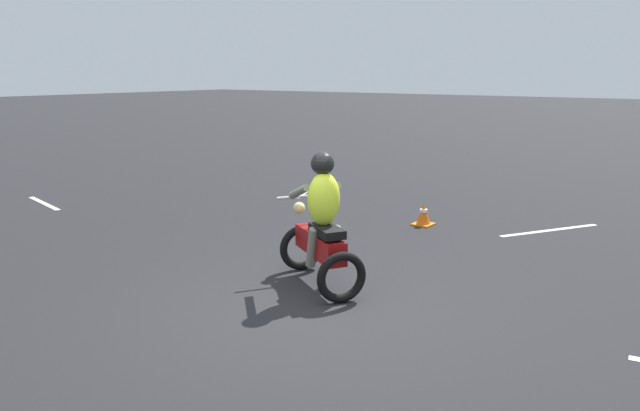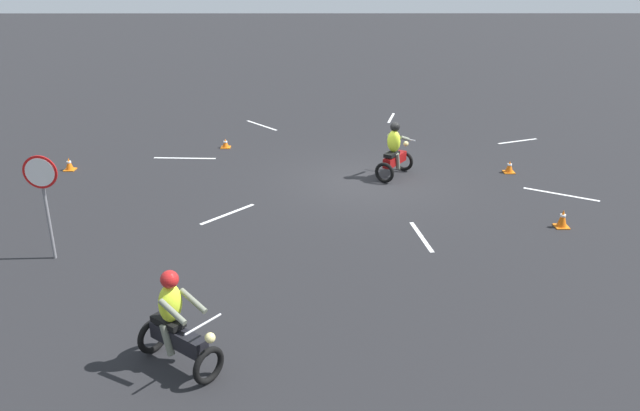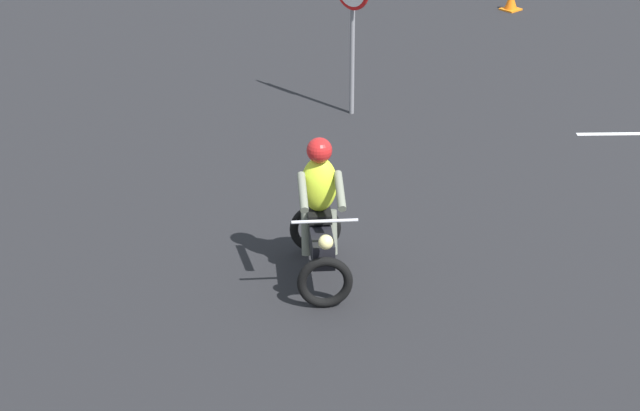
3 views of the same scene
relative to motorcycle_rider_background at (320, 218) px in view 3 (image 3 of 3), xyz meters
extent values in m
torus|color=black|center=(-0.54, 0.42, -0.43)|extent=(0.45, 0.54, 0.60)
torus|color=black|center=(0.49, -0.38, -0.43)|extent=(0.45, 0.54, 0.60)
cube|color=black|center=(-0.03, 0.02, -0.21)|extent=(1.02, 0.86, 0.28)
cube|color=black|center=(0.15, -0.11, 0.01)|extent=(0.60, 0.55, 0.10)
cylinder|color=silver|center=(-0.50, 0.39, 0.27)|extent=(0.46, 0.58, 0.04)
sphere|color=#F2E08C|center=(-0.60, 0.47, 0.09)|extent=(0.22, 0.22, 0.16)
ellipsoid|color=#D8F233|center=(0.07, -0.05, 0.37)|extent=(0.47, 0.49, 0.64)
cylinder|color=slate|center=(-0.05, 0.29, 0.42)|extent=(0.49, 0.41, 0.27)
cylinder|color=slate|center=(-0.29, -0.03, 0.42)|extent=(0.49, 0.41, 0.27)
cylinder|color=slate|center=(0.14, 0.07, -0.21)|extent=(0.27, 0.25, 0.51)
cylinder|color=slate|center=(-0.03, -0.15, -0.21)|extent=(0.27, 0.25, 0.51)
sphere|color=red|center=(0.04, -0.03, 0.79)|extent=(0.39, 0.39, 0.28)
cylinder|color=slate|center=(3.46, -3.82, 0.37)|extent=(0.07, 0.07, 2.20)
cube|color=orange|center=(5.36, -9.81, -0.71)|extent=(0.32, 0.32, 0.03)
cube|color=silver|center=(0.08, -6.28, -0.72)|extent=(1.23, 1.39, 0.01)
camera|label=1|loc=(1.49, -4.94, 1.85)|focal=35.00mm
camera|label=2|loc=(-2.19, 8.23, 5.25)|focal=35.00mm
camera|label=3|loc=(-9.10, 8.33, 5.96)|focal=70.00mm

